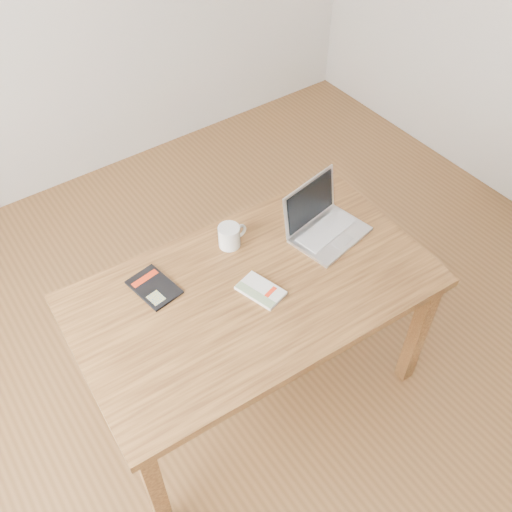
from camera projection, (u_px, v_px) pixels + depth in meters
room at (276, 149)px, 1.90m from camera, size 4.04×4.04×2.70m
desk at (255, 301)px, 2.34m from camera, size 1.49×0.90×0.75m
white_guidebook at (261, 290)px, 2.26m from camera, size 0.16×0.21×0.02m
black_guidebook at (154, 287)px, 2.27m from camera, size 0.17×0.23×0.01m
laptop at (323, 223)px, 2.46m from camera, size 0.36×0.31×0.22m
coffee_mug at (230, 236)px, 2.41m from camera, size 0.13×0.09×0.10m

